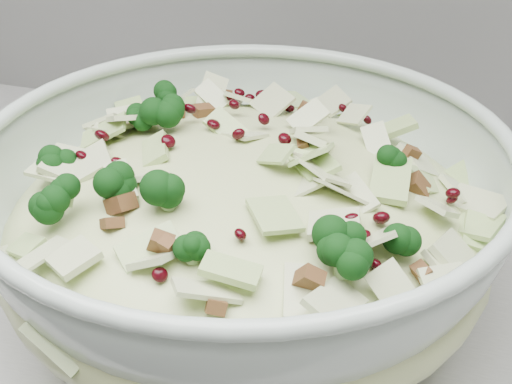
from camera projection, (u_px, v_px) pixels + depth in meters
The scene contains 2 objects.
mixing_bowl at pixel (245, 227), 0.57m from camera, with size 0.55×0.55×0.17m.
salad at pixel (245, 199), 0.56m from camera, with size 0.41×0.41×0.17m.
Camera 1 is at (0.21, 1.15, 1.31)m, focal length 50.00 mm.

